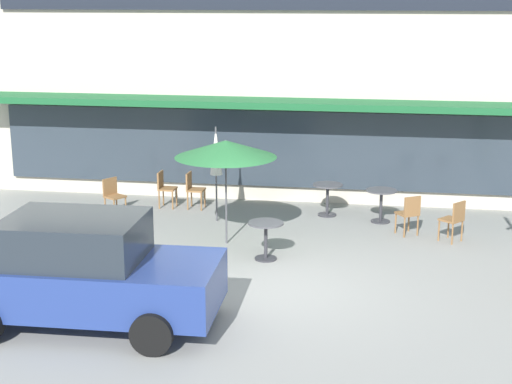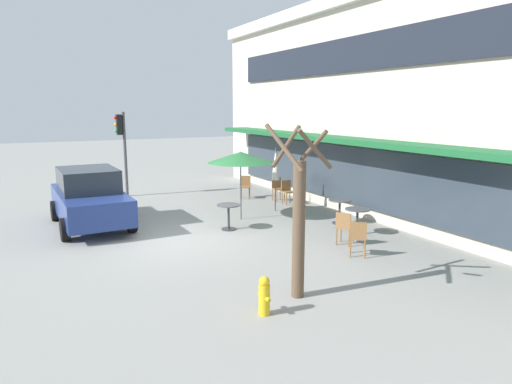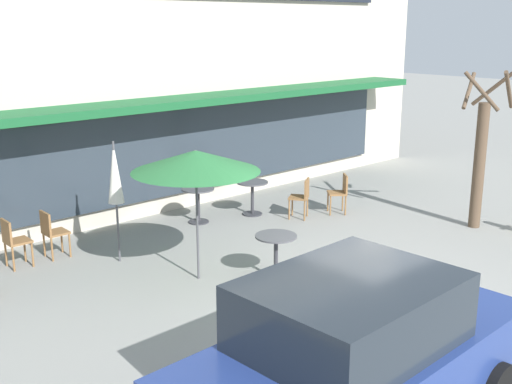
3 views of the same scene
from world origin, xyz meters
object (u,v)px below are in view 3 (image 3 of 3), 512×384
cafe_table_near_wall (252,192)px  cafe_table_streetside (276,249)px  cafe_table_by_tree (198,199)px  parked_sedan (355,357)px  cafe_chair_1 (302,195)px  cafe_chair_4 (13,239)px  cafe_chair_3 (340,191)px  patio_umbrella_green_folded (196,161)px  cafe_chair_2 (52,230)px  street_tree (481,155)px  patio_umbrella_cream_folded (115,174)px

cafe_table_near_wall → cafe_table_streetside: size_ratio=1.00×
cafe_table_by_tree → parked_sedan: 7.67m
cafe_table_by_tree → cafe_chair_1: size_ratio=0.85×
cafe_table_streetside → cafe_chair_4: size_ratio=0.85×
cafe_chair_4 → parked_sedan: size_ratio=0.21×
cafe_table_near_wall → cafe_chair_1: cafe_chair_1 is taller
cafe_chair_4 → cafe_table_near_wall: bearing=-4.8°
cafe_table_by_tree → cafe_chair_3: size_ratio=0.85×
cafe_chair_1 → parked_sedan: bearing=-132.7°
cafe_table_streetside → patio_umbrella_green_folded: bearing=138.0°
patio_umbrella_green_folded → cafe_chair_3: bearing=10.5°
cafe_chair_4 → cafe_chair_2: bearing=0.5°
cafe_table_by_tree → cafe_chair_4: bearing=178.7°
cafe_table_by_tree → patio_umbrella_green_folded: size_ratio=0.35×
cafe_table_near_wall → parked_sedan: bearing=-124.8°
cafe_chair_1 → patio_umbrella_green_folded: bearing=-162.5°
cafe_chair_4 → parked_sedan: 7.04m
cafe_table_streetside → street_tree: (5.06, -0.83, 1.03)m
parked_sedan → cafe_chair_2: bearing=89.6°
parked_sedan → street_tree: 7.93m
patio_umbrella_cream_folded → parked_sedan: 6.14m
patio_umbrella_green_folded → patio_umbrella_cream_folded: size_ratio=1.00×
patio_umbrella_green_folded → street_tree: 6.28m
parked_sedan → cafe_chair_4: bearing=95.5°
cafe_chair_2 → patio_umbrella_cream_folded: bearing=-50.9°
cafe_chair_3 → cafe_chair_4: same height
cafe_table_streetside → cafe_chair_3: (3.74, 1.75, 0.01)m
patio_umbrella_green_folded → cafe_chair_1: patio_umbrella_green_folded is taller
cafe_table_streetside → parked_sedan: size_ratio=0.18×
cafe_table_by_tree → cafe_chair_2: size_ratio=0.85×
cafe_table_streetside → cafe_table_by_tree: same height
patio_umbrella_green_folded → cafe_table_by_tree: bearing=52.2°
cafe_chair_3 → cafe_chair_4: bearing=165.9°
street_tree → cafe_chair_2: bearing=149.8°
cafe_table_streetside → cafe_chair_3: bearing=25.0°
patio_umbrella_cream_folded → cafe_chair_2: bearing=129.1°
patio_umbrella_green_folded → cafe_chair_1: (3.79, 1.19, -1.50)m
cafe_chair_1 → cafe_table_by_tree: bearing=145.2°
cafe_table_streetside → patio_umbrella_green_folded: (-0.97, 0.87, 1.51)m
patio_umbrella_cream_folded → cafe_chair_4: bearing=147.2°
patio_umbrella_green_folded → cafe_table_near_wall: bearing=33.9°
cafe_table_near_wall → cafe_chair_2: cafe_chair_2 is taller
cafe_table_near_wall → patio_umbrella_green_folded: size_ratio=0.35×
cafe_chair_3 → parked_sedan: parked_sedan is taller
street_tree → cafe_chair_1: bearing=127.8°
patio_umbrella_green_folded → cafe_chair_3: (4.71, 0.88, -1.50)m
cafe_chair_4 → street_tree: street_tree is taller
cafe_chair_2 → parked_sedan: 7.02m
patio_umbrella_green_folded → cafe_chair_2: (-1.35, 2.58, -1.50)m
cafe_chair_4 → cafe_chair_1: bearing=-13.3°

